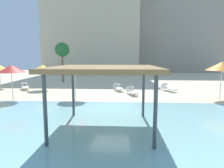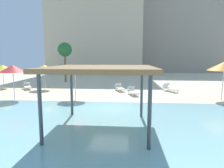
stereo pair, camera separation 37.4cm
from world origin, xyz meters
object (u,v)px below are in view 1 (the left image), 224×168
beach_umbrella_red_6 (75,70)px  lounge_chair_2 (25,86)px  beach_umbrella_orange_0 (222,66)px  beach_umbrella_yellow_5 (42,68)px  palm_tree_0 (62,50)px  lounge_chair_1 (168,88)px  beach_umbrella_red_4 (11,69)px  lounge_chair_4 (118,87)px  lounge_chair_0 (132,91)px  shade_pavilion (104,70)px

beach_umbrella_red_6 → lounge_chair_2: size_ratio=1.35×
beach_umbrella_orange_0 → beach_umbrella_red_6: 11.38m
beach_umbrella_orange_0 → beach_umbrella_red_6: bearing=-176.6°
beach_umbrella_yellow_5 → lounge_chair_2: (-1.86, -0.20, -1.94)m
lounge_chair_2 → palm_tree_0: size_ratio=0.36×
lounge_chair_1 → palm_tree_0: bearing=-143.2°
palm_tree_0 → beach_umbrella_red_4: bearing=-91.5°
beach_umbrella_yellow_5 → beach_umbrella_red_6: size_ratio=0.99×
lounge_chair_1 → beach_umbrella_red_6: bearing=-86.9°
lounge_chair_4 → beach_umbrella_orange_0: bearing=48.1°
lounge_chair_1 → palm_tree_0: size_ratio=0.37×
lounge_chair_0 → lounge_chair_1: (3.66, 2.10, 0.00)m
beach_umbrella_orange_0 → lounge_chair_1: bearing=130.4°
beach_umbrella_orange_0 → lounge_chair_0: beach_umbrella_orange_0 is taller
lounge_chair_0 → lounge_chair_1: size_ratio=1.01×
beach_umbrella_red_4 → beach_umbrella_yellow_5: beach_umbrella_red_4 is taller
lounge_chair_4 → palm_tree_0: palm_tree_0 is taller
beach_umbrella_yellow_5 → lounge_chair_0: size_ratio=1.28×
shade_pavilion → beach_umbrella_red_4: bearing=143.3°
beach_umbrella_red_4 → palm_tree_0: size_ratio=0.51×
palm_tree_0 → lounge_chair_4: bearing=-41.3°
shade_pavilion → beach_umbrella_yellow_5: 13.28m
lounge_chair_0 → lounge_chair_4: bearing=-162.3°
beach_umbrella_yellow_5 → lounge_chair_2: beach_umbrella_yellow_5 is taller
beach_umbrella_yellow_5 → palm_tree_0: palm_tree_0 is taller
shade_pavilion → lounge_chair_2: 14.45m
beach_umbrella_orange_0 → lounge_chair_1: 5.41m
lounge_chair_1 → beach_umbrella_red_4: bearing=-94.5°
lounge_chair_1 → palm_tree_0: 14.83m
shade_pavilion → beach_umbrella_red_6: shade_pavilion is taller
lounge_chair_4 → lounge_chair_0: bearing=14.3°
beach_umbrella_red_4 → beach_umbrella_yellow_5: 5.26m
beach_umbrella_orange_0 → shade_pavilion: bearing=-140.8°
lounge_chair_0 → palm_tree_0: 13.17m
lounge_chair_0 → lounge_chair_1: same height
beach_umbrella_red_4 → beach_umbrella_yellow_5: size_ratio=1.06×
beach_umbrella_red_6 → lounge_chair_0: 5.45m
lounge_chair_1 → lounge_chair_2: size_ratio=1.03×
beach_umbrella_orange_0 → lounge_chair_4: size_ratio=1.49×
lounge_chair_0 → beach_umbrella_orange_0: bearing=62.2°
lounge_chair_2 → lounge_chair_0: bearing=44.5°
beach_umbrella_red_6 → lounge_chair_1: beach_umbrella_red_6 is taller
lounge_chair_1 → lounge_chair_2: bearing=-115.8°
beach_umbrella_red_4 → lounge_chair_4: 9.58m
shade_pavilion → beach_umbrella_orange_0: (8.45, 6.89, -0.06)m
beach_umbrella_red_6 → palm_tree_0: bearing=111.9°
lounge_chair_0 → beach_umbrella_red_4: bearing=-87.5°
shade_pavilion → lounge_chair_4: bearing=88.0°
shade_pavilion → lounge_chair_2: size_ratio=2.39×
beach_umbrella_yellow_5 → lounge_chair_1: bearing=-1.5°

